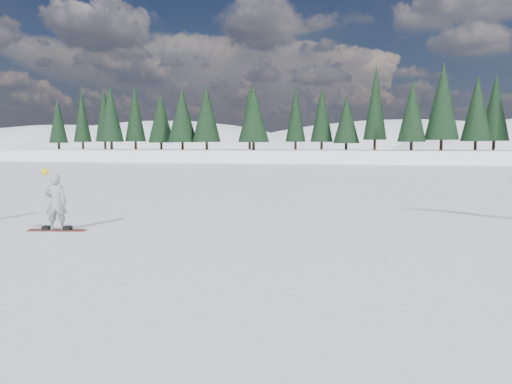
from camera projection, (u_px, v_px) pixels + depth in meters
The scene contains 3 objects.
alpine_backdrop at pixel (320, 185), 199.23m from camera, with size 412.50×227.00×53.20m.
snowboarder_woman at pixel (56, 202), 13.03m from camera, with size 0.64×0.53×1.65m.
snowboard_woman at pixel (57, 230), 13.11m from camera, with size 1.50×0.28×0.03m, color maroon.
Camera 1 is at (8.80, -10.03, 2.28)m, focal length 35.00 mm.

